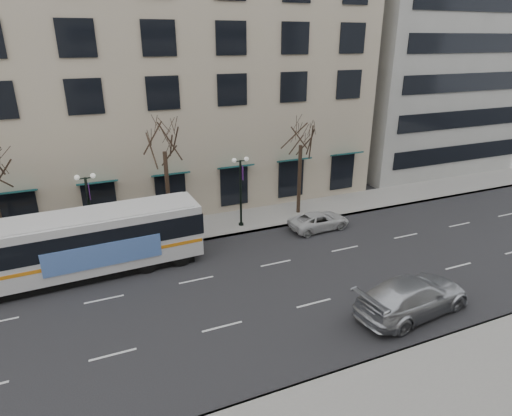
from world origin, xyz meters
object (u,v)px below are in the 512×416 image
lamp_post_left (90,209)px  lamp_post_right (241,189)px  white_pickup (319,221)px  tree_far_right (301,132)px  tree_far_mid (163,137)px  silver_car (413,296)px  city_bus (81,243)px

lamp_post_left → lamp_post_right: 10.00m
white_pickup → tree_far_right: bearing=-1.9°
tree_far_right → tree_far_mid: bearing=180.0°
tree_far_right → silver_car: (-0.88, -13.62, -5.50)m
lamp_post_left → lamp_post_right: bearing=0.0°
tree_far_mid → silver_car: (9.12, -13.62, -5.98)m
tree_far_right → silver_car: size_ratio=1.27×
tree_far_right → silver_car: 14.72m
silver_car → white_pickup: bearing=-12.1°
lamp_post_left → city_bus: 3.05m
lamp_post_right → silver_car: lamp_post_right is taller
tree_far_mid → lamp_post_right: tree_far_mid is taller
lamp_post_left → city_bus: bearing=-105.3°
lamp_post_right → tree_far_right: bearing=6.9°
lamp_post_left → white_pickup: size_ratio=1.17×
lamp_post_right → white_pickup: size_ratio=1.17×
tree_far_right → white_pickup: tree_far_right is taller
tree_far_right → lamp_post_left: tree_far_right is taller
city_bus → silver_car: city_bus is taller
lamp_post_left → tree_far_right: bearing=2.3°
city_bus → white_pickup: 15.88m
tree_far_right → city_bus: (-15.76, -3.40, -4.39)m
lamp_post_right → white_pickup: 6.08m
city_bus → silver_car: bearing=-36.7°
city_bus → lamp_post_right: bearing=12.3°
tree_far_mid → silver_car: bearing=-56.2°
tree_far_right → white_pickup: 6.56m
tree_far_right → lamp_post_right: bearing=-173.1°
tree_far_mid → silver_car: 17.45m
tree_far_mid → lamp_post_right: bearing=-6.8°
lamp_post_left → city_bus: lamp_post_left is taller
tree_far_mid → white_pickup: 12.25m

